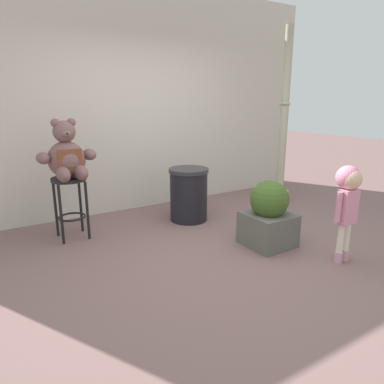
{
  "coord_description": "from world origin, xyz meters",
  "views": [
    {
      "loc": [
        -2.07,
        -2.82,
        1.62
      ],
      "look_at": [
        -0.1,
        0.34,
        0.63
      ],
      "focal_mm": 33.0,
      "sensor_mm": 36.0,
      "label": 1
    }
  ],
  "objects_px": {
    "trash_bin": "(189,194)",
    "lamppost": "(283,137)",
    "planter_with_shrub": "(269,216)",
    "teddy_bear": "(67,157)",
    "bar_stool_with_teddy": "(70,195)",
    "child_walking": "(348,193)"
  },
  "relations": [
    {
      "from": "teddy_bear",
      "to": "planter_with_shrub",
      "type": "distance_m",
      "value": 2.36
    },
    {
      "from": "bar_stool_with_teddy",
      "to": "planter_with_shrub",
      "type": "height_order",
      "value": "planter_with_shrub"
    },
    {
      "from": "teddy_bear",
      "to": "trash_bin",
      "type": "height_order",
      "value": "teddy_bear"
    },
    {
      "from": "child_walking",
      "to": "teddy_bear",
      "type": "bearing_deg",
      "value": 50.43
    },
    {
      "from": "lamppost",
      "to": "planter_with_shrub",
      "type": "distance_m",
      "value": 1.99
    },
    {
      "from": "trash_bin",
      "to": "lamppost",
      "type": "xyz_separation_m",
      "value": [
        1.72,
        0.01,
        0.68
      ]
    },
    {
      "from": "trash_bin",
      "to": "planter_with_shrub",
      "type": "xyz_separation_m",
      "value": [
        0.31,
        -1.21,
        -0.02
      ]
    },
    {
      "from": "teddy_bear",
      "to": "lamppost",
      "type": "bearing_deg",
      "value": -2.49
    },
    {
      "from": "lamppost",
      "to": "planter_with_shrub",
      "type": "relative_size",
      "value": 3.53
    },
    {
      "from": "teddy_bear",
      "to": "planter_with_shrub",
      "type": "bearing_deg",
      "value": -36.79
    },
    {
      "from": "lamppost",
      "to": "planter_with_shrub",
      "type": "bearing_deg",
      "value": -139.28
    },
    {
      "from": "bar_stool_with_teddy",
      "to": "child_walking",
      "type": "height_order",
      "value": "child_walking"
    },
    {
      "from": "child_walking",
      "to": "planter_with_shrub",
      "type": "distance_m",
      "value": 0.87
    },
    {
      "from": "child_walking",
      "to": "planter_with_shrub",
      "type": "height_order",
      "value": "child_walking"
    },
    {
      "from": "lamppost",
      "to": "planter_with_shrub",
      "type": "xyz_separation_m",
      "value": [
        -1.42,
        -1.22,
        -0.69
      ]
    },
    {
      "from": "teddy_bear",
      "to": "planter_with_shrub",
      "type": "height_order",
      "value": "teddy_bear"
    },
    {
      "from": "teddy_bear",
      "to": "child_walking",
      "type": "xyz_separation_m",
      "value": [
        2.17,
        -2.06,
        -0.26
      ]
    },
    {
      "from": "teddy_bear",
      "to": "trash_bin",
      "type": "xyz_separation_m",
      "value": [
        1.51,
        -0.15,
        -0.62
      ]
    },
    {
      "from": "planter_with_shrub",
      "to": "lamppost",
      "type": "bearing_deg",
      "value": 40.72
    },
    {
      "from": "child_walking",
      "to": "trash_bin",
      "type": "relative_size",
      "value": 1.39
    },
    {
      "from": "trash_bin",
      "to": "lamppost",
      "type": "height_order",
      "value": "lamppost"
    },
    {
      "from": "child_walking",
      "to": "bar_stool_with_teddy",
      "type": "bearing_deg",
      "value": 49.96
    }
  ]
}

